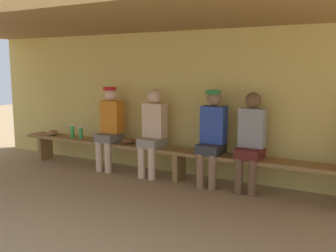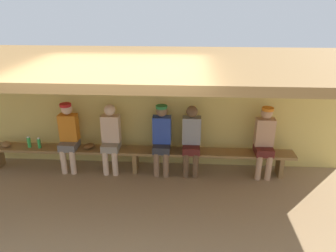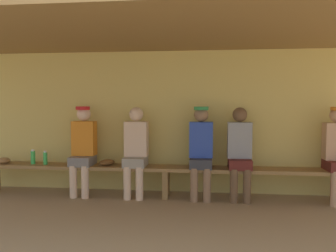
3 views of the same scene
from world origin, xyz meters
name	(u,v)px [view 3 (image 3 of 3)]	position (x,y,z in m)	size (l,w,h in m)	color
ground_plane	(148,239)	(0.00, 0.00, 0.00)	(24.00, 24.00, 0.00)	#9E7F59
back_wall	(169,122)	(0.00, 2.00, 1.10)	(8.00, 0.20, 2.20)	#D8BC60
dugout_roof	(157,31)	(0.00, 0.70, 2.26)	(8.00, 2.80, 0.12)	olive
bench	(166,171)	(0.00, 1.55, 0.39)	(6.00, 0.36, 0.46)	olive
player_rightmost	(201,148)	(0.51, 1.55, 0.75)	(0.34, 0.42, 1.34)	#333338
player_leftmost	(240,150)	(1.07, 1.55, 0.73)	(0.34, 0.42, 1.34)	#591E19
player_in_white	(83,146)	(-1.27, 1.55, 0.75)	(0.34, 0.42, 1.34)	slate
player_middle	(136,148)	(-0.45, 1.55, 0.73)	(0.34, 0.42, 1.34)	gray
water_bottle_clear	(45,158)	(-1.85, 1.51, 0.56)	(0.06, 0.06, 0.21)	green
water_bottle_blue	(33,157)	(-2.06, 1.53, 0.57)	(0.07, 0.07, 0.22)	green
baseball_glove_worn	(4,160)	(-2.53, 1.54, 0.51)	(0.24, 0.17, 0.09)	olive
baseball_glove_tan	(107,162)	(-0.90, 1.55, 0.51)	(0.24, 0.17, 0.09)	brown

